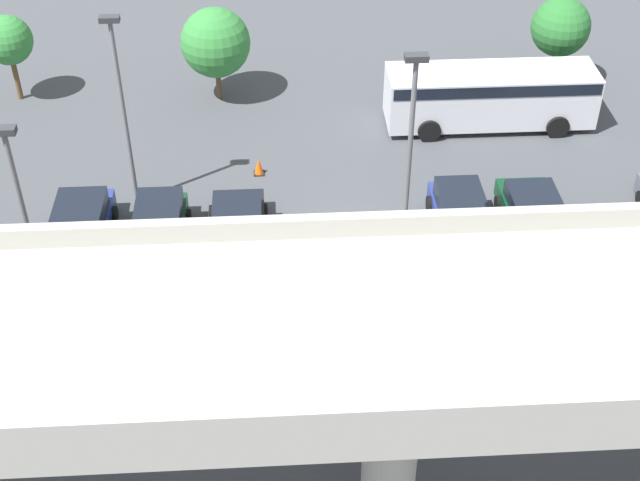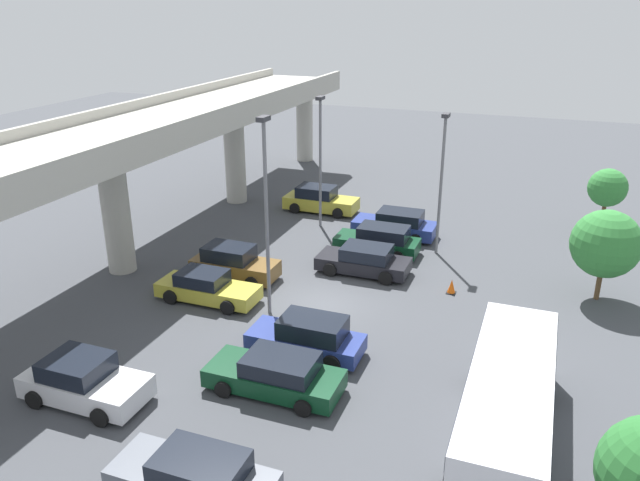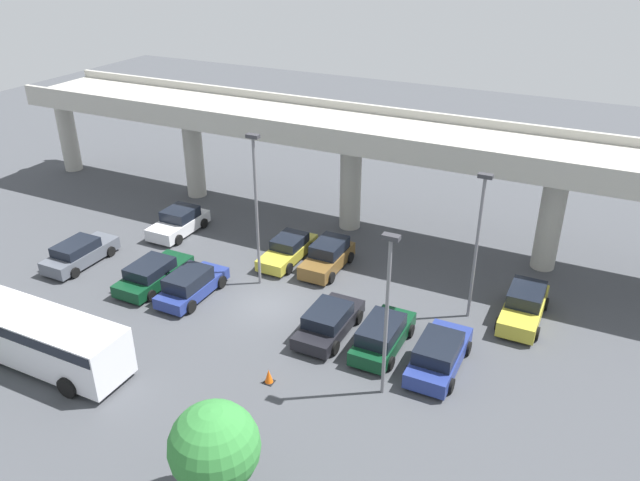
% 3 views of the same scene
% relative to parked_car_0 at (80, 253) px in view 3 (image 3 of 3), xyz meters
% --- Properties ---
extents(ground_plane, '(108.19, 108.19, 0.00)m').
position_rel_parked_car_0_xyz_m(ground_plane, '(12.48, 0.92, -0.72)').
color(ground_plane, '#424449').
extents(highway_overpass, '(51.88, 6.28, 7.67)m').
position_rel_parked_car_0_xyz_m(highway_overpass, '(12.48, 11.94, 5.39)').
color(highway_overpass, '#ADAAA0').
rests_on(highway_overpass, ground_plane).
extents(parked_car_0, '(2.09, 4.74, 1.50)m').
position_rel_parked_car_0_xyz_m(parked_car_0, '(0.00, 0.00, 0.00)').
color(parked_car_0, '#515660').
rests_on(parked_car_0, ground_plane).
extents(parked_car_1, '(2.25, 4.43, 1.63)m').
position_rel_parked_car_0_xyz_m(parked_car_1, '(2.70, 6.10, 0.04)').
color(parked_car_1, silver).
rests_on(parked_car_1, ground_plane).
extents(parked_car_2, '(2.22, 4.90, 1.45)m').
position_rel_parked_car_0_xyz_m(parked_car_2, '(5.54, 0.04, -0.03)').
color(parked_car_2, '#0C381E').
rests_on(parked_car_2, ground_plane).
extents(parked_car_3, '(2.07, 4.58, 1.59)m').
position_rel_parked_car_0_xyz_m(parked_car_3, '(8.29, -0.10, 0.04)').
color(parked_car_3, navy).
rests_on(parked_car_3, ground_plane).
extents(parked_car_4, '(2.02, 4.80, 1.43)m').
position_rel_parked_car_0_xyz_m(parked_car_4, '(10.97, 6.04, -0.05)').
color(parked_car_4, gold).
rests_on(parked_car_4, ground_plane).
extents(parked_car_5, '(2.03, 4.33, 1.70)m').
position_rel_parked_car_0_xyz_m(parked_car_5, '(13.64, 6.07, 0.08)').
color(parked_car_5, brown).
rests_on(parked_car_5, ground_plane).
extents(parked_car_6, '(2.21, 4.69, 1.47)m').
position_rel_parked_car_0_xyz_m(parked_car_6, '(16.54, 0.10, -0.01)').
color(parked_car_6, black).
rests_on(parked_car_6, ground_plane).
extents(parked_car_7, '(2.07, 4.59, 1.59)m').
position_rel_parked_car_0_xyz_m(parked_car_7, '(19.39, 0.12, 0.04)').
color(parked_car_7, '#0C381E').
rests_on(parked_car_7, ground_plane).
extents(parked_car_8, '(2.19, 4.83, 1.60)m').
position_rel_parked_car_0_xyz_m(parked_car_8, '(22.25, -0.12, 0.04)').
color(parked_car_8, navy).
rests_on(parked_car_8, ground_plane).
extents(parked_car_9, '(2.11, 4.81, 1.70)m').
position_rel_parked_car_0_xyz_m(parked_car_9, '(25.03, 5.74, 0.07)').
color(parked_car_9, gold).
rests_on(parked_car_9, ground_plane).
extents(shuttle_bus, '(9.03, 2.79, 2.58)m').
position_rel_parked_car_0_xyz_m(shuttle_bus, '(5.63, -7.88, 0.84)').
color(shuttle_bus, silver).
rests_on(shuttle_bus, ground_plane).
extents(lamp_post_near_aisle, '(0.70, 0.35, 8.80)m').
position_rel_parked_car_0_xyz_m(lamp_post_near_aisle, '(10.90, 2.81, 4.39)').
color(lamp_post_near_aisle, slate).
rests_on(lamp_post_near_aisle, ground_plane).
extents(lamp_post_mid_lot, '(0.70, 0.35, 7.71)m').
position_rel_parked_car_0_xyz_m(lamp_post_mid_lot, '(20.55, -2.85, 3.82)').
color(lamp_post_mid_lot, slate).
rests_on(lamp_post_mid_lot, ground_plane).
extents(lamp_post_by_overpass, '(0.70, 0.35, 7.92)m').
position_rel_parked_car_0_xyz_m(lamp_post_by_overpass, '(22.43, 4.73, 3.93)').
color(lamp_post_by_overpass, slate).
rests_on(lamp_post_by_overpass, ground_plane).
extents(tree_front_centre, '(3.14, 3.14, 4.35)m').
position_rel_parked_car_0_xyz_m(tree_front_centre, '(17.57, -10.98, 2.06)').
color(tree_front_centre, brown).
rests_on(tree_front_centre, ground_plane).
extents(traffic_cone, '(0.44, 0.44, 0.70)m').
position_rel_parked_car_0_xyz_m(traffic_cone, '(15.76, -4.50, -0.39)').
color(traffic_cone, black).
rests_on(traffic_cone, ground_plane).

